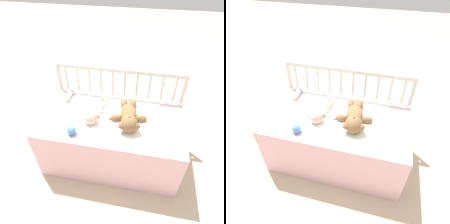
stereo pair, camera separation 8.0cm
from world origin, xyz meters
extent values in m
plane|color=#C6B293|center=(0.00, 0.00, 0.00)|extent=(12.00, 12.00, 0.00)
cube|color=#EDB7C6|center=(0.00, 0.00, 0.26)|extent=(1.24, 0.67, 0.53)
cylinder|color=beige|center=(-0.60, 0.36, 0.41)|extent=(0.04, 0.04, 0.82)
cylinder|color=beige|center=(0.60, 0.36, 0.41)|extent=(0.04, 0.04, 0.82)
cube|color=beige|center=(0.00, 0.36, 0.80)|extent=(1.20, 0.03, 0.04)
cylinder|color=beige|center=(-0.53, 0.36, 0.65)|extent=(0.02, 0.02, 0.25)
cylinder|color=beige|center=(-0.41, 0.36, 0.65)|extent=(0.02, 0.02, 0.25)
cylinder|color=beige|center=(-0.29, 0.36, 0.65)|extent=(0.02, 0.02, 0.25)
cylinder|color=beige|center=(-0.18, 0.36, 0.65)|extent=(0.02, 0.02, 0.25)
cylinder|color=beige|center=(-0.06, 0.36, 0.65)|extent=(0.02, 0.02, 0.25)
cylinder|color=beige|center=(0.06, 0.36, 0.65)|extent=(0.02, 0.02, 0.25)
cylinder|color=beige|center=(0.18, 0.36, 0.65)|extent=(0.02, 0.02, 0.25)
cylinder|color=beige|center=(0.29, 0.36, 0.65)|extent=(0.02, 0.02, 0.25)
cylinder|color=beige|center=(0.41, 0.36, 0.65)|extent=(0.02, 0.02, 0.25)
cylinder|color=beige|center=(0.53, 0.36, 0.65)|extent=(0.02, 0.02, 0.25)
cube|color=white|center=(0.00, 0.05, 0.53)|extent=(0.82, 0.54, 0.01)
ellipsoid|color=olive|center=(0.14, 0.05, 0.57)|extent=(0.17, 0.24, 0.09)
sphere|color=olive|center=(0.16, -0.12, 0.60)|extent=(0.14, 0.14, 0.14)
sphere|color=tan|center=(0.16, -0.12, 0.64)|extent=(0.06, 0.06, 0.06)
sphere|color=black|center=(0.16, -0.12, 0.67)|extent=(0.02, 0.02, 0.02)
sphere|color=olive|center=(0.22, -0.13, 0.61)|extent=(0.06, 0.06, 0.06)
sphere|color=olive|center=(0.11, -0.15, 0.61)|extent=(0.06, 0.06, 0.06)
ellipsoid|color=olive|center=(0.25, 0.01, 0.56)|extent=(0.11, 0.08, 0.06)
ellipsoid|color=olive|center=(0.04, -0.02, 0.56)|extent=(0.11, 0.08, 0.06)
ellipsoid|color=olive|center=(0.16, 0.20, 0.56)|extent=(0.08, 0.12, 0.07)
ellipsoid|color=olive|center=(0.08, 0.18, 0.56)|extent=(0.08, 0.12, 0.07)
ellipsoid|color=white|center=(-0.14, 0.05, 0.57)|extent=(0.12, 0.20, 0.08)
sphere|color=beige|center=(-0.16, -0.09, 0.59)|extent=(0.11, 0.11, 0.11)
ellipsoid|color=white|center=(-0.06, -0.01, 0.55)|extent=(0.14, 0.05, 0.03)
ellipsoid|color=white|center=(-0.24, -0.04, 0.61)|extent=(0.14, 0.05, 0.03)
sphere|color=beige|center=(-0.02, -0.02, 0.55)|extent=(0.03, 0.03, 0.03)
sphere|color=beige|center=(-0.28, 0.01, 0.55)|extent=(0.03, 0.03, 0.03)
ellipsoid|color=beige|center=(-0.10, 0.16, 0.55)|extent=(0.05, 0.14, 0.04)
ellipsoid|color=beige|center=(-0.15, 0.17, 0.55)|extent=(0.05, 0.14, 0.04)
sphere|color=beige|center=(-0.10, 0.23, 0.55)|extent=(0.03, 0.03, 0.03)
sphere|color=beige|center=(-0.14, 0.24, 0.55)|extent=(0.03, 0.03, 0.03)
cylinder|color=#F4E5CC|center=(-0.47, 0.21, 0.55)|extent=(0.05, 0.13, 0.05)
cylinder|color=#4C99D8|center=(-0.47, 0.27, 0.55)|extent=(0.05, 0.02, 0.05)
sphere|color=#EAC67F|center=(-0.47, 0.29, 0.55)|extent=(0.04, 0.04, 0.04)
sphere|color=#4C8CDB|center=(-0.28, -0.24, 0.56)|extent=(0.07, 0.07, 0.07)
camera|label=1|loc=(0.25, -1.25, 1.70)|focal=32.00mm
camera|label=2|loc=(0.32, -1.23, 1.70)|focal=32.00mm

